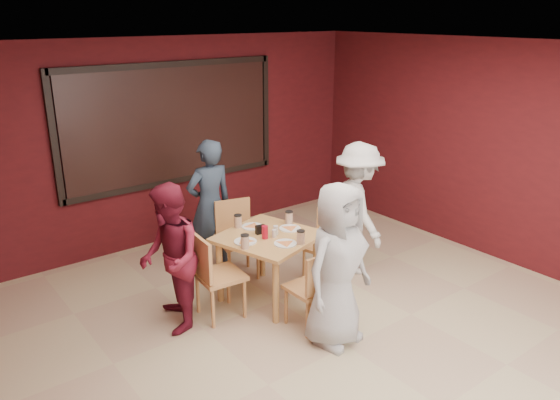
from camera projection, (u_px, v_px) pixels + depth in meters
floor at (347, 346)px, 5.33m from camera, size 7.00×7.00×0.00m
window_blinds at (173, 124)px, 7.37m from camera, size 3.00×0.02×1.50m
dining_table at (268, 243)px, 6.03m from camera, size 1.20×1.20×0.91m
chair_front at (314, 285)px, 5.48m from camera, size 0.42×0.42×0.87m
chair_back at (236, 234)px, 6.66m from camera, size 0.55×0.55×0.93m
chair_left at (213, 272)px, 5.66m from camera, size 0.50×0.50×0.95m
chair_right at (326, 241)px, 6.58m from camera, size 0.50×0.50×0.83m
diner_front at (337, 265)px, 5.16m from camera, size 0.87×0.63×1.63m
diner_back at (210, 205)px, 6.73m from camera, size 0.62×0.42×1.66m
diner_left at (170, 259)px, 5.42m from camera, size 0.80×0.90×1.53m
diner_right at (358, 209)px, 6.64m from camera, size 0.96×1.21×1.64m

